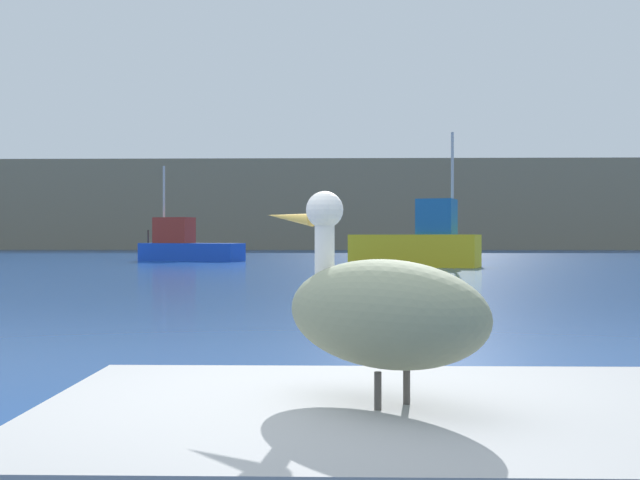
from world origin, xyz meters
TOP-DOWN VIEW (x-y plane):
  - hillside_backdrop at (0.00, 82.08)m, footprint 140.00×17.15m
  - pier_dock at (0.81, -0.20)m, footprint 2.88×2.05m
  - pelican at (0.80, -0.19)m, footprint 1.10×1.18m
  - fishing_boat_blue at (-7.43, 39.13)m, footprint 5.84×3.59m
  - fishing_boat_yellow at (4.00, 30.93)m, footprint 5.67×3.44m

SIDE VIEW (x-z plane):
  - pier_dock at x=0.81m, z-range 0.00..0.59m
  - fishing_boat_blue at x=-7.43m, z-range -1.74..3.32m
  - fishing_boat_yellow at x=4.00m, z-range -1.84..3.80m
  - pelican at x=0.80m, z-range 0.53..1.44m
  - hillside_backdrop at x=0.00m, z-range 0.00..8.70m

